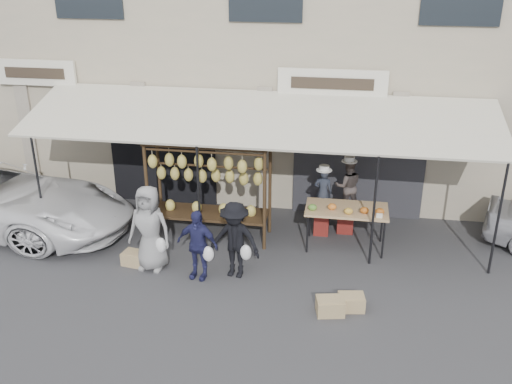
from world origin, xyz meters
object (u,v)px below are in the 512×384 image
vendor_right (348,186)px  customer_right (235,240)px  crate_near_a (330,306)px  crate_near_b (351,302)px  crate_far (134,258)px  customer_left (150,228)px  customer_mid (197,244)px  vendor_left (323,192)px  produce_table (347,211)px  banana_rack (208,171)px

vendor_right → customer_right: bearing=37.0°
crate_near_a → crate_near_b: (0.36, 0.20, -0.01)m
crate_near_a → crate_far: crate_near_a is taller
crate_near_a → crate_near_b: crate_near_a is taller
crate_far → customer_left: bearing=-9.6°
customer_mid → customer_right: bearing=23.4°
customer_mid → vendor_right: bearing=50.8°
vendor_left → customer_left: (-3.23, -2.04, -0.12)m
vendor_left → crate_far: 4.22m
crate_near_b → crate_near_a: bearing=-151.5°
customer_mid → crate_near_b: size_ratio=3.15×
produce_table → customer_left: bearing=-158.8°
crate_far → customer_right: bearing=-2.4°
vendor_right → crate_far: 4.78m
crate_near_b → crate_far: crate_near_b is taller
customer_right → crate_near_a: bearing=-17.3°
vendor_right → banana_rack: bearing=4.1°
produce_table → customer_mid: 3.22m
banana_rack → crate_near_a: banana_rack is taller
banana_rack → produce_table: bearing=-0.2°
vendor_left → crate_far: (-3.63, -1.97, -0.86)m
customer_right → crate_near_b: size_ratio=3.45×
customer_right → vendor_right: bearing=57.4°
produce_table → customer_left: customer_left is taller
customer_left → crate_far: customer_left is taller
customer_mid → crate_near_a: (2.57, -0.80, -0.56)m
banana_rack → crate_near_b: bearing=-36.1°
banana_rack → crate_far: size_ratio=5.88×
produce_table → crate_far: produce_table is taller
customer_mid → customer_left: bearing=179.0°
customer_right → customer_left: bearing=-170.6°
vendor_left → customer_right: (-1.54, -2.05, -0.22)m
vendor_right → crate_near_b: size_ratio=2.71×
customer_right → crate_far: bearing=-172.4°
vendor_right → customer_mid: 3.68m
vendor_right → produce_table: bearing=80.0°
customer_mid → customer_right: customer_right is taller
vendor_right → crate_near_a: 3.35m
crate_near_a → crate_near_b: bearing=28.5°
customer_right → customer_mid: bearing=-156.3°
banana_rack → produce_table: size_ratio=1.53×
banana_rack → customer_left: size_ratio=1.49×
customer_mid → crate_far: customer_mid is taller
crate_near_a → customer_left: bearing=164.6°
banana_rack → crate_far: 2.35m
produce_table → customer_mid: (-2.76, -1.64, -0.16)m
banana_rack → crate_near_a: (2.73, -2.45, -1.42)m
banana_rack → crate_near_b: (3.09, -2.26, -1.43)m
crate_near_a → crate_near_b: 0.41m
vendor_left → customer_mid: size_ratio=0.77×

